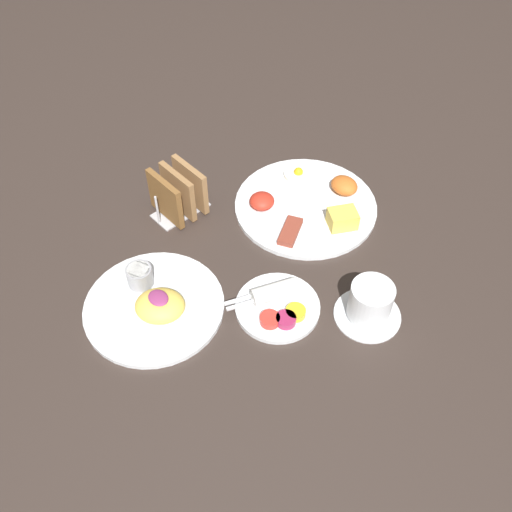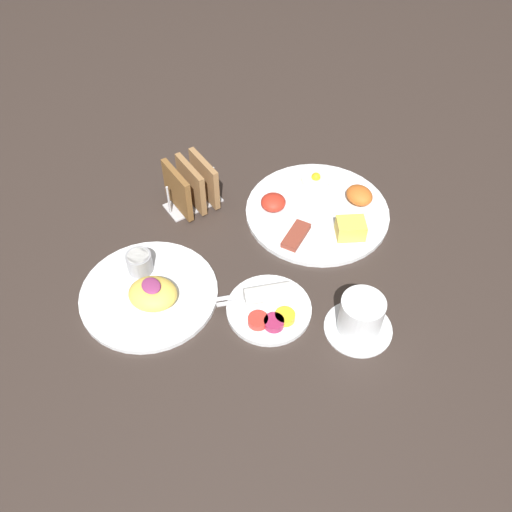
# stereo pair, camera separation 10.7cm
# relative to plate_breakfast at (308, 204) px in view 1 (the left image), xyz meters

# --- Properties ---
(ground_plane) EXTENTS (3.00, 3.00, 0.00)m
(ground_plane) POSITION_rel_plate_breakfast_xyz_m (0.01, -0.22, -0.01)
(ground_plane) COLOR #332823
(plate_breakfast) EXTENTS (0.30, 0.30, 0.05)m
(plate_breakfast) POSITION_rel_plate_breakfast_xyz_m (0.00, 0.00, 0.00)
(plate_breakfast) COLOR white
(plate_breakfast) RESTS_ON ground_plane
(plate_condiments) EXTENTS (0.15, 0.16, 0.04)m
(plate_condiments) POSITION_rel_plate_breakfast_xyz_m (0.15, -0.23, 0.00)
(plate_condiments) COLOR white
(plate_condiments) RESTS_ON ground_plane
(plate_foreground) EXTENTS (0.25, 0.25, 0.06)m
(plate_foreground) POSITION_rel_plate_breakfast_xyz_m (-0.00, -0.39, 0.00)
(plate_foreground) COLOR white
(plate_foreground) RESTS_ON ground_plane
(toast_rack) EXTENTS (0.10, 0.12, 0.10)m
(toast_rack) POSITION_rel_plate_breakfast_xyz_m (-0.17, -0.20, 0.04)
(toast_rack) COLOR #B7B7BC
(toast_rack) RESTS_ON ground_plane
(coffee_cup) EXTENTS (0.12, 0.12, 0.08)m
(coffee_cup) POSITION_rel_plate_breakfast_xyz_m (0.27, -0.12, 0.03)
(coffee_cup) COLOR white
(coffee_cup) RESTS_ON ground_plane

